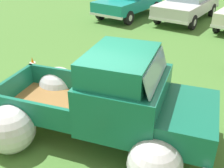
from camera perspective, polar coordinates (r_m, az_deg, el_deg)
name	(u,v)px	position (r m, az deg, el deg)	size (l,w,h in m)	color
ground_plane	(95,134)	(5.94, -3.61, -10.27)	(80.00, 80.00, 0.00)	#477A33
vintage_pickup_truck	(112,107)	(5.38, -0.03, -4.81)	(4.78, 3.13, 1.96)	black
show_car_0	(129,1)	(14.93, 3.61, 16.78)	(2.54, 4.45, 1.43)	black
show_car_1	(188,4)	(14.71, 15.47, 15.73)	(2.60, 4.79, 1.43)	black
lane_cone_1	(33,67)	(8.44, -16.04, 3.39)	(0.36, 0.36, 0.63)	black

